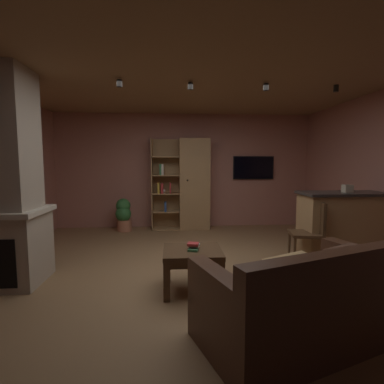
% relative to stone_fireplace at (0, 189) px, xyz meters
% --- Properties ---
extents(floor, '(5.70, 5.92, 0.02)m').
position_rel_stone_fireplace_xyz_m(floor, '(2.30, 0.09, -1.16)').
color(floor, olive).
rests_on(floor, ground).
extents(wall_back, '(5.82, 0.06, 2.55)m').
position_rel_stone_fireplace_xyz_m(wall_back, '(2.30, 3.08, 0.12)').
color(wall_back, '#AD7060').
rests_on(wall_back, ground).
extents(ceiling, '(5.70, 5.92, 0.02)m').
position_rel_stone_fireplace_xyz_m(ceiling, '(2.30, 0.09, 1.41)').
color(ceiling, '#8E6B47').
extents(window_pane_back, '(0.61, 0.01, 0.71)m').
position_rel_stone_fireplace_xyz_m(window_pane_back, '(1.86, 3.05, -0.00)').
color(window_pane_back, white).
extents(stone_fireplace, '(0.96, 0.79, 2.55)m').
position_rel_stone_fireplace_xyz_m(stone_fireplace, '(0.00, 0.00, 0.00)').
color(stone_fireplace, tan).
rests_on(stone_fireplace, ground).
extents(bookshelf_cabinet, '(1.26, 0.41, 1.98)m').
position_rel_stone_fireplace_xyz_m(bookshelf_cabinet, '(2.42, 2.81, -0.17)').
color(bookshelf_cabinet, '#A87F51').
rests_on(bookshelf_cabinet, ground).
extents(kitchen_bar_counter, '(1.56, 0.59, 1.03)m').
position_rel_stone_fireplace_xyz_m(kitchen_bar_counter, '(4.70, 0.53, -0.63)').
color(kitchen_bar_counter, '#A87F51').
rests_on(kitchen_bar_counter, ground).
extents(tissue_box, '(0.13, 0.13, 0.11)m').
position_rel_stone_fireplace_xyz_m(tissue_box, '(4.58, 0.51, -0.07)').
color(tissue_box, '#BFB299').
rests_on(tissue_box, kitchen_bar_counter).
extents(leather_couch, '(1.86, 1.37, 0.84)m').
position_rel_stone_fireplace_xyz_m(leather_couch, '(3.09, -1.36, -0.85)').
color(leather_couch, '#4C2D1E').
rests_on(leather_couch, ground).
extents(coffee_table, '(0.66, 0.59, 0.48)m').
position_rel_stone_fireplace_xyz_m(coffee_table, '(2.25, -0.34, -0.77)').
color(coffee_table, '#4C331E').
rests_on(coffee_table, ground).
extents(table_book_0, '(0.13, 0.13, 0.03)m').
position_rel_stone_fireplace_xyz_m(table_book_0, '(2.25, -0.39, -0.66)').
color(table_book_0, '#387247').
rests_on(table_book_0, coffee_table).
extents(table_book_1, '(0.14, 0.13, 0.03)m').
position_rel_stone_fireplace_xyz_m(table_book_1, '(2.27, -0.32, -0.63)').
color(table_book_1, beige).
rests_on(table_book_1, coffee_table).
extents(table_book_2, '(0.14, 0.13, 0.03)m').
position_rel_stone_fireplace_xyz_m(table_book_2, '(2.25, -0.35, -0.61)').
color(table_book_2, '#B22D2D').
rests_on(table_book_2, coffee_table).
extents(dining_chair, '(0.49, 0.49, 0.92)m').
position_rel_stone_fireplace_xyz_m(dining_chair, '(3.98, 0.33, -0.62)').
color(dining_chair, '#4C331E').
rests_on(dining_chair, ground).
extents(potted_floor_plant, '(0.33, 0.36, 0.70)m').
position_rel_stone_fireplace_xyz_m(potted_floor_plant, '(0.98, 2.65, -0.78)').
color(potted_floor_plant, '#B77051').
rests_on(potted_floor_plant, ground).
extents(wall_mounted_tv, '(0.93, 0.06, 0.52)m').
position_rel_stone_fireplace_xyz_m(wall_mounted_tv, '(3.88, 3.02, 0.20)').
color(wall_mounted_tv, black).
extents(track_light_spot_0, '(0.07, 0.07, 0.09)m').
position_rel_stone_fireplace_xyz_m(track_light_spot_0, '(0.30, 0.38, 1.33)').
color(track_light_spot_0, black).
extents(track_light_spot_1, '(0.07, 0.07, 0.09)m').
position_rel_stone_fireplace_xyz_m(track_light_spot_1, '(1.35, 0.36, 1.33)').
color(track_light_spot_1, black).
extents(track_light_spot_2, '(0.07, 0.07, 0.09)m').
position_rel_stone_fireplace_xyz_m(track_light_spot_2, '(2.27, 0.44, 1.33)').
color(track_light_spot_2, black).
extents(track_light_spot_3, '(0.07, 0.07, 0.09)m').
position_rel_stone_fireplace_xyz_m(track_light_spot_3, '(3.30, 0.42, 1.33)').
color(track_light_spot_3, black).
extents(track_light_spot_4, '(0.07, 0.07, 0.09)m').
position_rel_stone_fireplace_xyz_m(track_light_spot_4, '(4.29, 0.42, 1.33)').
color(track_light_spot_4, black).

